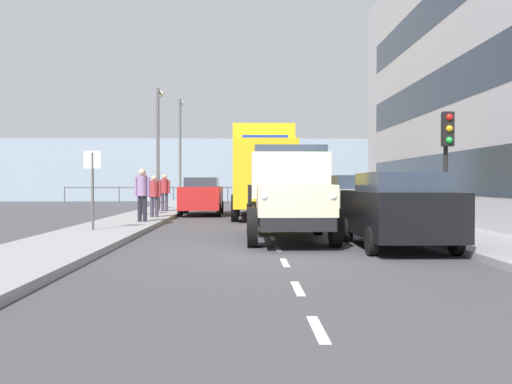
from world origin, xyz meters
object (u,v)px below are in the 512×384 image
(car_black_kerbside_near, at_px, (397,209))
(pedestrian_in_dark_coat, at_px, (143,189))
(pedestrian_couple_b, at_px, (157,190))
(car_red_oppositeside_0, at_px, (202,196))
(lamp_post_far, at_px, (180,142))
(truck_vintage_cream, at_px, (290,195))
(lamp_post_promenade, at_px, (158,137))
(lorry_cargo_yellow, at_px, (263,169))
(pedestrian_by_lamp, at_px, (142,190))
(car_silver_kerbside_1, at_px, (352,201))
(street_sign, at_px, (93,176))
(traffic_light_near, at_px, (447,146))
(pedestrian_couple_a, at_px, (164,189))
(pedestrian_strolling, at_px, (154,193))

(car_black_kerbside_near, height_order, pedestrian_in_dark_coat, pedestrian_in_dark_coat)
(pedestrian_in_dark_coat, bearing_deg, pedestrian_couple_b, -87.60)
(car_red_oppositeside_0, relative_size, lamp_post_far, 0.66)
(truck_vintage_cream, distance_m, car_black_kerbside_near, 2.81)
(pedestrian_couple_b, xyz_separation_m, lamp_post_promenade, (-0.42, 2.31, 2.57))
(lorry_cargo_yellow, height_order, pedestrian_by_lamp, lorry_cargo_yellow)
(lamp_post_far, bearing_deg, pedestrian_by_lamp, 92.03)
(car_silver_kerbside_1, distance_m, pedestrian_in_dark_coat, 9.85)
(pedestrian_by_lamp, height_order, pedestrian_couple_b, pedestrian_by_lamp)
(pedestrian_in_dark_coat, relative_size, street_sign, 0.80)
(pedestrian_by_lamp, bearing_deg, traffic_light_near, 151.84)
(pedestrian_couple_a, distance_m, pedestrian_couple_b, 2.92)
(pedestrian_in_dark_coat, relative_size, lamp_post_far, 0.27)
(lorry_cargo_yellow, xyz_separation_m, car_red_oppositeside_0, (2.74, -1.67, -1.18))
(traffic_light_near, relative_size, lamp_post_promenade, 0.55)
(lorry_cargo_yellow, relative_size, street_sign, 3.65)
(lorry_cargo_yellow, xyz_separation_m, lamp_post_promenade, (4.90, -2.71, 1.59))
(pedestrian_strolling, bearing_deg, lorry_cargo_yellow, -151.20)
(pedestrian_strolling, bearing_deg, pedestrian_couple_b, -82.10)
(lorry_cargo_yellow, distance_m, pedestrian_in_dark_coat, 5.18)
(truck_vintage_cream, bearing_deg, pedestrian_couple_b, -69.34)
(pedestrian_by_lamp, relative_size, pedestrian_couple_a, 1.05)
(pedestrian_strolling, xyz_separation_m, lamp_post_promenade, (0.60, -5.07, 2.57))
(car_red_oppositeside_0, height_order, pedestrian_strolling, pedestrian_strolling)
(lamp_post_promenade, bearing_deg, street_sign, 88.97)
(pedestrian_couple_a, xyz_separation_m, pedestrian_couple_b, (0.78, -2.81, -0.07))
(car_black_kerbside_near, distance_m, pedestrian_in_dark_coat, 13.77)
(pedestrian_strolling, bearing_deg, car_black_kerbside_near, 126.97)
(pedestrian_strolling, distance_m, pedestrian_in_dark_coat, 2.23)
(pedestrian_strolling, height_order, lamp_post_promenade, lamp_post_promenade)
(traffic_light_near, bearing_deg, lamp_post_far, -66.41)
(car_silver_kerbside_1, bearing_deg, lamp_post_far, -67.50)
(truck_vintage_cream, bearing_deg, pedestrian_in_dark_coat, -60.82)
(pedestrian_strolling, bearing_deg, street_sign, 82.30)
(pedestrian_strolling, bearing_deg, pedestrian_couple_a, -86.92)
(car_red_oppositeside_0, bearing_deg, truck_vintage_cream, 104.86)
(truck_vintage_cream, height_order, street_sign, truck_vintage_cream)
(car_red_oppositeside_0, height_order, pedestrian_couple_b, pedestrian_couple_b)
(truck_vintage_cream, bearing_deg, car_black_kerbside_near, 145.95)
(truck_vintage_cream, xyz_separation_m, car_silver_kerbside_1, (-2.32, -3.76, -0.28))
(pedestrian_in_dark_coat, distance_m, pedestrian_couple_a, 2.55)
(car_red_oppositeside_0, relative_size, street_sign, 1.98)
(lamp_post_far, bearing_deg, pedestrian_in_dark_coat, 89.11)
(pedestrian_by_lamp, distance_m, traffic_light_near, 10.13)
(pedestrian_couple_a, xyz_separation_m, traffic_light_near, (-9.10, 11.84, 1.30))
(truck_vintage_cream, height_order, pedestrian_couple_b, truck_vintage_cream)
(pedestrian_strolling, bearing_deg, traffic_light_near, 140.58)
(truck_vintage_cream, xyz_separation_m, street_sign, (5.47, -1.79, 0.50))
(street_sign, bearing_deg, lamp_post_far, -90.54)
(lamp_post_promenade, bearing_deg, car_black_kerbside_near, 117.88)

